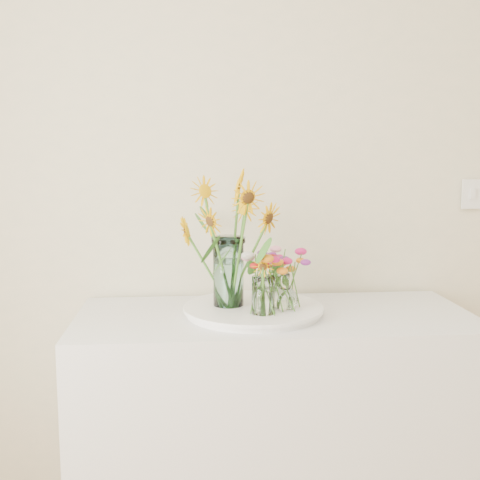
{
  "coord_description": "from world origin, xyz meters",
  "views": [
    {
      "loc": [
        -0.62,
        -0.12,
        1.46
      ],
      "look_at": [
        -0.44,
        1.91,
        1.17
      ],
      "focal_mm": 45.0,
      "sensor_mm": 36.0,
      "label": 1
    }
  ],
  "objects_px": {
    "tray": "(253,311)",
    "mason_jar": "(228,272)",
    "small_vase_c": "(273,289)",
    "small_vase_b": "(285,292)",
    "counter": "(274,433)",
    "small_vase_a": "(263,296)"
  },
  "relations": [
    {
      "from": "counter",
      "to": "tray",
      "type": "bearing_deg",
      "value": -178.13
    },
    {
      "from": "mason_jar",
      "to": "small_vase_b",
      "type": "bearing_deg",
      "value": -17.73
    },
    {
      "from": "tray",
      "to": "small_vase_a",
      "type": "xyz_separation_m",
      "value": [
        0.02,
        -0.1,
        0.08
      ]
    },
    {
      "from": "tray",
      "to": "mason_jar",
      "type": "distance_m",
      "value": 0.16
    },
    {
      "from": "mason_jar",
      "to": "small_vase_c",
      "type": "distance_m",
      "value": 0.19
    },
    {
      "from": "counter",
      "to": "small_vase_a",
      "type": "height_order",
      "value": "small_vase_a"
    },
    {
      "from": "counter",
      "to": "mason_jar",
      "type": "height_order",
      "value": "mason_jar"
    },
    {
      "from": "small_vase_c",
      "to": "tray",
      "type": "bearing_deg",
      "value": -139.9
    },
    {
      "from": "counter",
      "to": "small_vase_c",
      "type": "xyz_separation_m",
      "value": [
        0.0,
        0.06,
        0.52
      ]
    },
    {
      "from": "tray",
      "to": "small_vase_a",
      "type": "relative_size",
      "value": 3.53
    },
    {
      "from": "counter",
      "to": "small_vase_a",
      "type": "xyz_separation_m",
      "value": [
        -0.06,
        -0.11,
        0.54
      ]
    },
    {
      "from": "tray",
      "to": "small_vase_a",
      "type": "distance_m",
      "value": 0.13
    },
    {
      "from": "small_vase_a",
      "to": "small_vase_c",
      "type": "relative_size",
      "value": 1.34
    },
    {
      "from": "tray",
      "to": "small_vase_b",
      "type": "distance_m",
      "value": 0.14
    },
    {
      "from": "small_vase_b",
      "to": "small_vase_c",
      "type": "bearing_deg",
      "value": 104.53
    },
    {
      "from": "mason_jar",
      "to": "small_vase_b",
      "type": "height_order",
      "value": "mason_jar"
    },
    {
      "from": "counter",
      "to": "small_vase_c",
      "type": "distance_m",
      "value": 0.53
    },
    {
      "from": "counter",
      "to": "small_vase_b",
      "type": "distance_m",
      "value": 0.54
    },
    {
      "from": "counter",
      "to": "small_vase_c",
      "type": "height_order",
      "value": "small_vase_c"
    },
    {
      "from": "counter",
      "to": "small_vase_a",
      "type": "relative_size",
      "value": 10.54
    },
    {
      "from": "small_vase_a",
      "to": "small_vase_b",
      "type": "distance_m",
      "value": 0.11
    },
    {
      "from": "small_vase_a",
      "to": "small_vase_c",
      "type": "distance_m",
      "value": 0.18
    }
  ]
}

